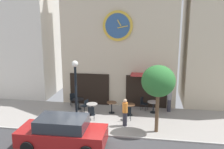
% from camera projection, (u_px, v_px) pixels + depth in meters
% --- Properties ---
extents(ground_plane, '(27.73, 10.08, 0.13)m').
position_uv_depth(ground_plane, '(87.00, 136.00, 13.52)').
color(ground_plane, gray).
extents(clock_building, '(8.28, 4.03, 11.45)m').
position_uv_depth(clock_building, '(120.00, 23.00, 18.17)').
color(clock_building, beige).
rests_on(clock_building, ground_plane).
extents(street_lamp, '(0.36, 0.36, 3.93)m').
position_uv_depth(street_lamp, '(76.00, 94.00, 14.30)').
color(street_lamp, black).
rests_on(street_lamp, ground_plane).
extents(street_tree, '(1.83, 1.65, 3.82)m').
position_uv_depth(street_tree, '(158.00, 82.00, 13.36)').
color(street_tree, brown).
rests_on(street_tree, ground_plane).
extents(cafe_table_rightmost, '(0.76, 0.76, 0.74)m').
position_uv_depth(cafe_table_rightmost, '(78.00, 102.00, 17.33)').
color(cafe_table_rightmost, black).
rests_on(cafe_table_rightmost, ground_plane).
extents(cafe_table_center_right, '(0.73, 0.73, 0.77)m').
position_uv_depth(cafe_table_center_right, '(92.00, 107.00, 16.29)').
color(cafe_table_center_right, black).
rests_on(cafe_table_center_right, ground_plane).
extents(cafe_table_near_curb, '(0.67, 0.67, 0.76)m').
position_uv_depth(cafe_table_near_curb, '(112.00, 106.00, 16.61)').
color(cafe_table_near_curb, black).
rests_on(cafe_table_near_curb, ground_plane).
extents(cafe_table_near_door, '(0.75, 0.75, 0.74)m').
position_uv_depth(cafe_table_near_door, '(130.00, 107.00, 16.24)').
color(cafe_table_near_door, black).
rests_on(cafe_table_near_door, ground_plane).
extents(cafe_table_leftmost, '(0.77, 0.77, 0.77)m').
position_uv_depth(cafe_table_leftmost, '(153.00, 105.00, 16.67)').
color(cafe_table_leftmost, black).
rests_on(cafe_table_leftmost, ground_plane).
extents(cafe_chair_near_lamp, '(0.54, 0.54, 0.90)m').
position_uv_depth(cafe_chair_near_lamp, '(85.00, 105.00, 16.72)').
color(cafe_chair_near_lamp, black).
rests_on(cafe_chair_near_lamp, ground_plane).
extents(cafe_chair_mid_row, '(0.56, 0.56, 0.90)m').
position_uv_depth(cafe_chair_mid_row, '(73.00, 99.00, 18.04)').
color(cafe_chair_mid_row, black).
rests_on(cafe_chair_mid_row, ground_plane).
extents(cafe_chair_right_end, '(0.47, 0.47, 0.90)m').
position_uv_depth(cafe_chair_right_end, '(91.00, 112.00, 15.44)').
color(cafe_chair_right_end, black).
rests_on(cafe_chair_right_end, ground_plane).
extents(cafe_chair_by_entrance, '(0.48, 0.48, 0.90)m').
position_uv_depth(cafe_chair_by_entrance, '(128.00, 112.00, 15.42)').
color(cafe_chair_by_entrance, black).
rests_on(cafe_chair_by_entrance, ground_plane).
extents(cafe_chair_facing_wall, '(0.52, 0.52, 0.90)m').
position_uv_depth(cafe_chair_facing_wall, '(143.00, 103.00, 17.20)').
color(cafe_chair_facing_wall, black).
rests_on(cafe_chair_facing_wall, ground_plane).
extents(pedestrian_grey, '(0.45, 0.45, 1.67)m').
position_uv_depth(pedestrian_grey, '(169.00, 99.00, 16.83)').
color(pedestrian_grey, '#2D2D38').
rests_on(pedestrian_grey, ground_plane).
extents(pedestrian_orange, '(0.44, 0.44, 1.67)m').
position_uv_depth(pedestrian_orange, '(125.00, 112.00, 14.56)').
color(pedestrian_orange, '#2D2D38').
rests_on(pedestrian_orange, ground_plane).
extents(parked_car_red, '(4.34, 2.09, 1.55)m').
position_uv_depth(parked_car_red, '(62.00, 132.00, 12.21)').
color(parked_car_red, maroon).
rests_on(parked_car_red, ground_plane).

